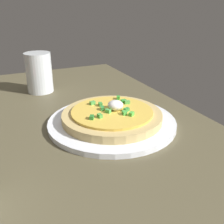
% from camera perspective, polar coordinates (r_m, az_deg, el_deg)
% --- Properties ---
extents(dining_table, '(1.22, 0.72, 0.02)m').
position_cam_1_polar(dining_table, '(0.57, -10.03, -7.57)').
color(dining_table, brown).
rests_on(dining_table, ground).
extents(plate, '(0.30, 0.30, 0.01)m').
position_cam_1_polar(plate, '(0.63, -0.00, -2.17)').
color(plate, white).
rests_on(plate, dining_table).
extents(pizza, '(0.23, 0.23, 0.05)m').
position_cam_1_polar(pizza, '(0.62, 0.02, -0.68)').
color(pizza, tan).
rests_on(pizza, plate).
extents(cup_near, '(0.08, 0.08, 0.12)m').
position_cam_1_polar(cup_near, '(0.86, -15.36, 7.69)').
color(cup_near, silver).
rests_on(cup_near, dining_table).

